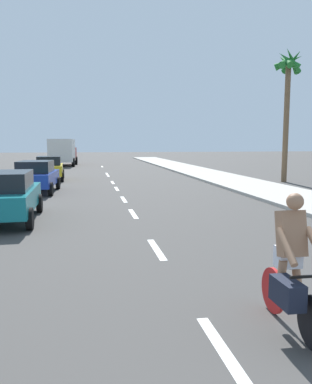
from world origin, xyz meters
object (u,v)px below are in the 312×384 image
parked_car_yellow (49,167)px  delivery_truck (63,152)px  cyclist (291,269)px  parked_car_blue (36,176)px  palm_tree_far (288,80)px  parked_car_teal (5,195)px

parked_car_yellow → delivery_truck: size_ratio=0.63×
cyclist → parked_car_blue: 16.13m
cyclist → palm_tree_far: palm_tree_far is taller
parked_car_blue → palm_tree_far: bearing=13.5°
parked_car_teal → palm_tree_far: (14.69, 9.91, 5.39)m
palm_tree_far → parked_car_yellow: bearing=165.7°
cyclist → palm_tree_far: size_ratio=0.22×
palm_tree_far → delivery_truck: bearing=126.4°
cyclist → palm_tree_far: (9.59, 18.07, 5.40)m
parked_car_teal → parked_car_blue: 7.17m
delivery_truck → parked_car_teal: bearing=-87.6°
parked_car_blue → delivery_truck: bearing=92.9°
cyclist → parked_car_teal: cyclist is taller
parked_car_teal → cyclist: bearing=-59.2°
delivery_truck → palm_tree_far: palm_tree_far is taller
parked_car_teal → parked_car_blue: bearing=88.1°
cyclist → parked_car_blue: bearing=-71.1°
cyclist → parked_car_blue: cyclist is taller
parked_car_teal → palm_tree_far: bearing=32.8°
parked_car_yellow → palm_tree_far: palm_tree_far is taller
parked_car_yellow → parked_car_teal: bearing=-93.0°
parked_car_blue → palm_tree_far: palm_tree_far is taller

